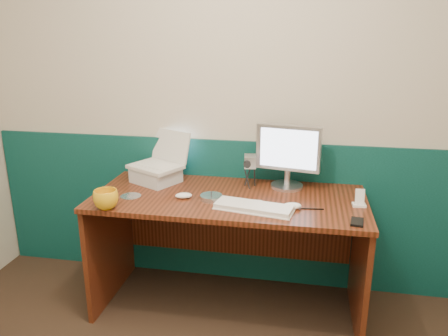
% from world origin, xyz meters
% --- Properties ---
extents(back_wall, '(3.50, 0.04, 2.50)m').
position_xyz_m(back_wall, '(0.00, 1.75, 1.25)').
color(back_wall, '#BAB19D').
rests_on(back_wall, ground).
extents(wainscot, '(3.48, 0.02, 1.00)m').
position_xyz_m(wainscot, '(0.00, 1.74, 0.50)').
color(wainscot, '#07312D').
rests_on(wainscot, ground).
extents(desk, '(1.60, 0.70, 0.75)m').
position_xyz_m(desk, '(-0.01, 1.38, 0.38)').
color(desk, '#321609').
rests_on(desk, ground).
extents(laptop_riser, '(0.34, 0.32, 0.09)m').
position_xyz_m(laptop_riser, '(-0.52, 1.55, 0.80)').
color(laptop_riser, silver).
rests_on(laptop_riser, desk).
extents(laptop, '(0.38, 0.35, 0.26)m').
position_xyz_m(laptop, '(-0.52, 1.55, 0.97)').
color(laptop, silver).
rests_on(laptop, laptop_riser).
extents(monitor, '(0.41, 0.18, 0.39)m').
position_xyz_m(monitor, '(0.32, 1.60, 0.95)').
color(monitor, silver).
rests_on(monitor, desk).
extents(keyboard, '(0.44, 0.21, 0.02)m').
position_xyz_m(keyboard, '(0.16, 1.20, 0.76)').
color(keyboard, white).
rests_on(keyboard, desk).
extents(mouse_right, '(0.12, 0.09, 0.04)m').
position_xyz_m(mouse_right, '(0.36, 1.25, 0.77)').
color(mouse_right, white).
rests_on(mouse_right, desk).
extents(mouse_left, '(0.11, 0.08, 0.03)m').
position_xyz_m(mouse_left, '(-0.27, 1.30, 0.77)').
color(mouse_left, white).
rests_on(mouse_left, desk).
extents(mug, '(0.14, 0.14, 0.11)m').
position_xyz_m(mug, '(-0.64, 1.07, 0.80)').
color(mug, gold).
rests_on(mug, desk).
extents(camcorder, '(0.10, 0.13, 0.19)m').
position_xyz_m(camcorder, '(0.09, 1.57, 0.84)').
color(camcorder, '#B2B3B7').
rests_on(camcorder, desk).
extents(cd_spindle, '(0.13, 0.13, 0.03)m').
position_xyz_m(cd_spindle, '(-0.10, 1.31, 0.76)').
color(cd_spindle, silver).
rests_on(cd_spindle, desk).
extents(cd_loose_a, '(0.12, 0.12, 0.00)m').
position_xyz_m(cd_loose_a, '(-0.58, 1.27, 0.75)').
color(cd_loose_a, silver).
rests_on(cd_loose_a, desk).
extents(pen, '(0.12, 0.02, 0.01)m').
position_xyz_m(pen, '(0.47, 1.27, 0.75)').
color(pen, black).
rests_on(pen, desk).
extents(papers, '(0.15, 0.10, 0.00)m').
position_xyz_m(papers, '(0.11, 1.29, 0.75)').
color(papers, silver).
rests_on(papers, desk).
extents(dock, '(0.08, 0.06, 0.01)m').
position_xyz_m(dock, '(0.73, 1.36, 0.76)').
color(dock, white).
rests_on(dock, desk).
extents(music_player, '(0.05, 0.03, 0.09)m').
position_xyz_m(music_player, '(0.73, 1.36, 0.81)').
color(music_player, white).
rests_on(music_player, dock).
extents(pda, '(0.08, 0.11, 0.01)m').
position_xyz_m(pda, '(0.69, 1.12, 0.76)').
color(pda, black).
rests_on(pda, desk).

